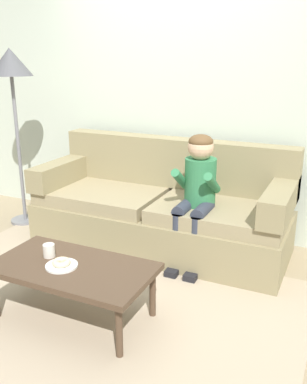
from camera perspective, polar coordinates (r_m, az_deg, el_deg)
ground at (r=3.41m, az=-5.97°, el=-12.19°), size 10.00×10.00×0.00m
wall_back at (r=4.23m, az=3.40°, el=13.67°), size 8.00×0.10×2.80m
area_rug at (r=3.23m, az=-8.30°, el=-14.05°), size 2.99×1.87×0.01m
couch at (r=3.92m, az=1.18°, el=-2.44°), size 2.29×0.90×0.96m
coffee_table at (r=2.90m, az=-10.78°, el=-10.31°), size 1.07×0.58×0.39m
person_child at (r=3.50m, az=5.83°, el=0.55°), size 0.34×0.58×1.10m
plate at (r=2.87m, az=-12.19°, el=-9.61°), size 0.21×0.21×0.01m
donut at (r=2.86m, az=-12.22°, el=-9.16°), size 0.17×0.17×0.04m
mug at (r=3.01m, az=-13.80°, el=-7.61°), size 0.08×0.08×0.09m
toy_controller at (r=3.62m, az=-10.45°, el=-10.08°), size 0.23×0.09×0.05m
floor_lamp at (r=4.49m, az=-18.46°, el=14.61°), size 0.42×0.42×1.77m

